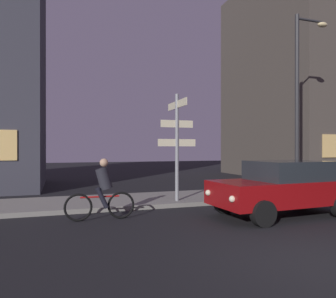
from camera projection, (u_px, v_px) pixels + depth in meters
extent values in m
plane|color=black|center=(332.00, 263.00, 5.24)|extent=(80.00, 80.00, 0.00)
cube|color=gray|center=(182.00, 198.00, 11.67)|extent=(40.00, 2.75, 0.14)
cylinder|color=gray|center=(177.00, 147.00, 10.67)|extent=(0.12, 0.12, 3.54)
cube|color=beige|center=(177.00, 105.00, 10.66)|extent=(0.03, 1.72, 0.24)
cube|color=beige|center=(177.00, 124.00, 10.67)|extent=(1.13, 0.03, 0.24)
cube|color=beige|center=(177.00, 143.00, 10.67)|extent=(1.32, 0.03, 0.24)
cylinder|color=#2D2D30|center=(297.00, 104.00, 12.60)|extent=(0.16, 0.16, 6.98)
cylinder|color=#2D2D30|center=(310.00, 20.00, 12.79)|extent=(1.25, 0.10, 0.10)
ellipsoid|color=#F9E099|center=(322.00, 25.00, 12.99)|extent=(0.44, 0.28, 0.20)
cube|color=maroon|center=(281.00, 192.00, 8.93)|extent=(4.03, 1.93, 0.64)
cube|color=#23282D|center=(289.00, 170.00, 9.03)|extent=(2.13, 1.69, 0.53)
cylinder|color=black|center=(263.00, 214.00, 7.66)|extent=(0.65, 0.26, 0.64)
cylinder|color=black|center=(225.00, 202.00, 9.24)|extent=(0.65, 0.26, 0.64)
cylinder|color=black|center=(295.00, 197.00, 10.22)|extent=(0.65, 0.26, 0.64)
sphere|color=#F9EFCC|center=(232.00, 199.00, 7.65)|extent=(0.16, 0.16, 0.16)
sphere|color=#F9EFCC|center=(208.00, 193.00, 8.73)|extent=(0.16, 0.16, 0.16)
torus|color=black|center=(78.00, 207.00, 8.24)|extent=(0.72, 0.07, 0.72)
torus|color=black|center=(121.00, 205.00, 8.57)|extent=(0.72, 0.07, 0.72)
cylinder|color=red|center=(100.00, 197.00, 8.41)|extent=(1.00, 0.06, 0.04)
cylinder|color=#26262D|center=(104.00, 178.00, 8.44)|extent=(0.46, 0.33, 0.61)
sphere|color=tan|center=(104.00, 163.00, 8.43)|extent=(0.22, 0.22, 0.22)
cylinder|color=black|center=(102.00, 198.00, 8.34)|extent=(0.34, 0.13, 0.55)
cylinder|color=black|center=(102.00, 197.00, 8.51)|extent=(0.34, 0.13, 0.55)
cube|color=#F2C672|center=(5.00, 145.00, 12.53)|extent=(0.90, 0.06, 1.20)
cube|color=#4C443D|center=(319.00, 82.00, 22.34)|extent=(10.28, 9.37, 12.99)
cube|color=#F2C672|center=(330.00, 146.00, 16.64)|extent=(0.90, 0.06, 1.20)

